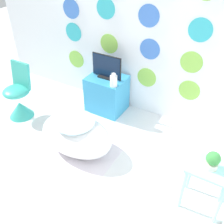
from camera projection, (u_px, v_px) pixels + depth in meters
The scene contains 10 objects.
ground_plane at pixel (22, 210), 2.53m from camera, with size 12.00×12.00×0.00m, color white.
wall_back_dotted at pixel (128, 17), 3.25m from camera, with size 4.40×0.05×2.60m.
rug at pixel (77, 152), 3.17m from camera, with size 0.94×0.73×0.01m.
bathtub at pixel (76, 135), 3.08m from camera, with size 0.91×0.57×0.44m.
chair at pixel (19, 100), 3.62m from camera, with size 0.36×0.36×0.77m.
tv_cabinet at pixel (107, 94), 3.74m from camera, with size 0.52×0.43×0.52m.
tv at pixel (107, 68), 3.50m from camera, with size 0.44×0.12×0.33m.
vase at pixel (114, 81), 3.36m from camera, with size 0.09×0.09×0.18m.
side_table at pixel (208, 177), 2.36m from camera, with size 0.38×0.31×0.52m.
potted_plant_left at pixel (213, 160), 2.23m from camera, with size 0.12×0.12×0.17m.
Camera 1 is at (1.50, -0.84, 2.26)m, focal length 42.00 mm.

